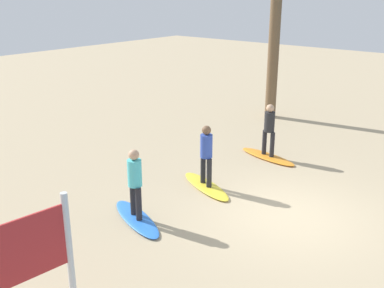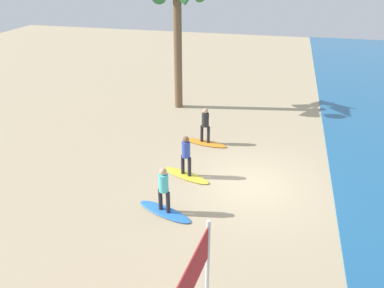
{
  "view_description": "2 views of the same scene",
  "coord_description": "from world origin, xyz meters",
  "px_view_note": "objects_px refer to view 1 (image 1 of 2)",
  "views": [
    {
      "loc": [
        8.84,
        4.37,
        5.09
      ],
      "look_at": [
        0.14,
        -2.83,
        1.21
      ],
      "focal_mm": 42.81,
      "sensor_mm": 36.0,
      "label": 1
    },
    {
      "loc": [
        12.43,
        0.8,
        7.82
      ],
      "look_at": [
        -0.52,
        -2.38,
        1.19
      ],
      "focal_mm": 35.89,
      "sensor_mm": 36.0,
      "label": 2
    }
  ],
  "objects_px": {
    "surfboard_orange": "(267,157)",
    "surfer_blue": "(135,179)",
    "surfer_yellow": "(206,151)",
    "surfer_orange": "(269,126)",
    "surfboard_blue": "(137,218)",
    "surfboard_yellow": "(206,186)"
  },
  "relations": [
    {
      "from": "surfboard_orange",
      "to": "surfer_blue",
      "type": "relative_size",
      "value": 1.28
    },
    {
      "from": "surfer_yellow",
      "to": "surfer_blue",
      "type": "xyz_separation_m",
      "value": [
        2.45,
        -0.11,
        0.0
      ]
    },
    {
      "from": "surfboard_orange",
      "to": "surfer_yellow",
      "type": "distance_m",
      "value": 3.17
    },
    {
      "from": "surfer_orange",
      "to": "surfer_blue",
      "type": "relative_size",
      "value": 1.0
    },
    {
      "from": "surfboard_orange",
      "to": "surfer_orange",
      "type": "height_order",
      "value": "surfer_orange"
    },
    {
      "from": "surfer_orange",
      "to": "surfboard_blue",
      "type": "xyz_separation_m",
      "value": [
        5.46,
        -0.22,
        -0.99
      ]
    },
    {
      "from": "surfer_orange",
      "to": "surfboard_orange",
      "type": "bearing_deg",
      "value": 180.0
    },
    {
      "from": "surfboard_orange",
      "to": "surfer_orange",
      "type": "xyz_separation_m",
      "value": [
        0.0,
        0.0,
        0.99
      ]
    },
    {
      "from": "surfboard_orange",
      "to": "surfer_yellow",
      "type": "height_order",
      "value": "surfer_yellow"
    },
    {
      "from": "surfboard_orange",
      "to": "surfboard_yellow",
      "type": "distance_m",
      "value": 3.01
    },
    {
      "from": "surfer_yellow",
      "to": "surfer_orange",
      "type": "bearing_deg",
      "value": 177.93
    },
    {
      "from": "surfboard_yellow",
      "to": "surfboard_blue",
      "type": "bearing_deg",
      "value": -70.7
    },
    {
      "from": "surfer_blue",
      "to": "surfboard_orange",
      "type": "bearing_deg",
      "value": 177.68
    },
    {
      "from": "surfer_orange",
      "to": "surfboard_blue",
      "type": "height_order",
      "value": "surfer_orange"
    },
    {
      "from": "surfer_orange",
      "to": "surfboard_yellow",
      "type": "height_order",
      "value": "surfer_orange"
    },
    {
      "from": "surfboard_yellow",
      "to": "surfer_yellow",
      "type": "distance_m",
      "value": 0.99
    },
    {
      "from": "surfer_orange",
      "to": "surfer_yellow",
      "type": "relative_size",
      "value": 1.0
    },
    {
      "from": "surfer_orange",
      "to": "surfer_blue",
      "type": "xyz_separation_m",
      "value": [
        5.46,
        -0.22,
        0.0
      ]
    },
    {
      "from": "surfer_yellow",
      "to": "surfboard_yellow",
      "type": "bearing_deg",
      "value": 90.9
    },
    {
      "from": "surfer_yellow",
      "to": "surfboard_blue",
      "type": "xyz_separation_m",
      "value": [
        2.45,
        -0.11,
        -0.99
      ]
    },
    {
      "from": "surfboard_blue",
      "to": "surfboard_yellow",
      "type": "bearing_deg",
      "value": 108.0
    },
    {
      "from": "surfboard_orange",
      "to": "surfer_yellow",
      "type": "xyz_separation_m",
      "value": [
        3.01,
        -0.11,
        0.99
      ]
    }
  ]
}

